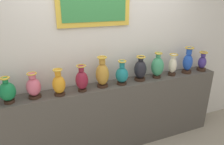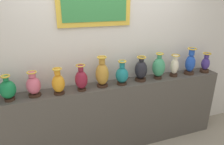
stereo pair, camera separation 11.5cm
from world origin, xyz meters
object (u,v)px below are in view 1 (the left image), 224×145
vase_emerald (7,91)px  vase_sapphire (188,62)px  vase_jade (157,66)px  vase_ivory (173,65)px  vase_teal (122,74)px  vase_onyx (140,69)px  vase_ochre (102,74)px  vase_rose (34,87)px  vase_indigo (202,62)px  vase_burgundy (82,80)px  vase_amber (59,84)px

vase_emerald → vase_sapphire: bearing=0.3°
vase_jade → vase_ivory: (0.27, 0.00, -0.02)m
vase_teal → vase_onyx: bearing=5.7°
vase_ochre → vase_sapphire: same height
vase_emerald → vase_sapphire: (2.52, 0.01, 0.04)m
vase_rose → vase_teal: vase_teal is taller
vase_rose → vase_indigo: bearing=-0.5°
vase_emerald → vase_sapphire: size_ratio=0.75×
vase_burgundy → vase_jade: vase_jade is taller
vase_burgundy → vase_teal: size_ratio=1.02×
vase_teal → vase_sapphire: 1.13m
vase_burgundy → vase_teal: (0.55, 0.01, -0.01)m
vase_amber → vase_jade: vase_jade is taller
vase_jade → vase_ivory: vase_jade is taller
vase_amber → vase_jade: 1.41m
vase_amber → vase_emerald: bearing=178.2°
vase_emerald → vase_jade: bearing=0.3°
vase_emerald → vase_rose: same height
vase_ochre → vase_onyx: vase_ochre is taller
vase_emerald → vase_teal: 1.39m
vase_emerald → vase_burgundy: size_ratio=0.91×
vase_rose → vase_onyx: (1.42, 0.00, 0.03)m
vase_ochre → vase_jade: bearing=-0.5°
vase_ivory → vase_sapphire: size_ratio=0.81×
vase_ochre → vase_onyx: size_ratio=1.16×
vase_amber → vase_rose: bearing=171.5°
vase_amber → vase_onyx: bearing=2.2°
vase_emerald → vase_burgundy: bearing=-0.8°
vase_ochre → vase_jade: vase_ochre is taller
vase_amber → vase_sapphire: (1.97, 0.03, 0.04)m
vase_rose → vase_ivory: 1.97m
vase_ivory → vase_indigo: size_ratio=1.06×
vase_burgundy → vase_jade: bearing=1.2°
vase_rose → vase_onyx: vase_onyx is taller
vase_teal → vase_rose: bearing=178.5°
vase_sapphire → vase_indigo: 0.29m
vase_burgundy → vase_onyx: 0.86m
vase_emerald → vase_rose: (0.27, 0.03, -0.00)m
vase_teal → vase_emerald: bearing=179.9°
vase_teal → vase_jade: (0.58, 0.02, 0.04)m
vase_rose → vase_amber: size_ratio=0.93×
vase_ochre → vase_ivory: size_ratio=1.24×
vase_teal → vase_burgundy: bearing=-179.1°
vase_sapphire → vase_indigo: vase_sapphire is taller
vase_teal → vase_ochre: bearing=175.2°
vase_jade → vase_ochre: bearing=179.5°
vase_rose → vase_onyx: 1.42m
vase_jade → vase_indigo: vase_jade is taller
vase_rose → vase_ivory: size_ratio=0.93×
vase_emerald → vase_ochre: (1.12, 0.02, 0.04)m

